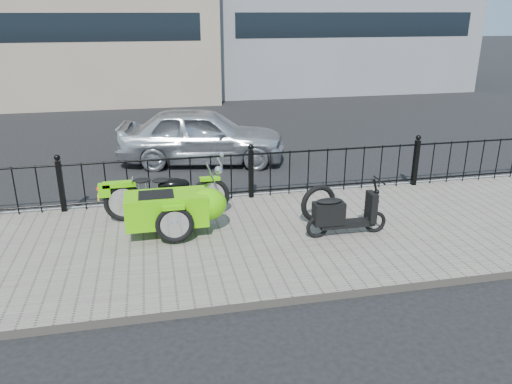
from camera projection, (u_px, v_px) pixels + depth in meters
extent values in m
plane|color=black|center=(266.00, 229.00, 8.69)|extent=(120.00, 120.00, 0.00)
cube|color=#696158|center=(273.00, 238.00, 8.21)|extent=(30.00, 3.80, 0.12)
cube|color=gray|center=(250.00, 197.00, 10.00)|extent=(30.00, 0.10, 0.12)
cylinder|color=black|center=(251.00, 154.00, 9.55)|extent=(14.00, 0.04, 0.04)
cylinder|color=black|center=(251.00, 191.00, 9.81)|extent=(14.00, 0.04, 0.04)
cube|color=black|center=(61.00, 186.00, 8.99)|extent=(0.09, 0.09, 0.96)
sphere|color=black|center=(57.00, 157.00, 8.81)|extent=(0.11, 0.11, 0.11)
cube|color=black|center=(251.00, 174.00, 9.68)|extent=(0.09, 0.09, 0.96)
sphere|color=black|center=(251.00, 147.00, 9.50)|extent=(0.11, 0.11, 0.11)
cube|color=black|center=(416.00, 163.00, 10.37)|extent=(0.09, 0.09, 0.96)
sphere|color=black|center=(418.00, 138.00, 10.18)|extent=(0.11, 0.11, 0.11)
cube|color=black|center=(23.00, 28.00, 17.52)|extent=(12.50, 0.06, 1.00)
cube|color=black|center=(358.00, 25.00, 21.00)|extent=(10.50, 0.06, 1.00)
torus|color=black|center=(210.00, 196.00, 8.90)|extent=(0.69, 0.09, 0.69)
torus|color=black|center=(124.00, 203.00, 8.60)|extent=(0.69, 0.09, 0.69)
torus|color=black|center=(175.00, 225.00, 7.71)|extent=(0.60, 0.08, 0.60)
cube|color=gray|center=(168.00, 198.00, 8.74)|extent=(0.34, 0.22, 0.24)
cylinder|color=black|center=(168.00, 202.00, 8.77)|extent=(1.40, 0.04, 0.04)
ellipsoid|color=black|center=(174.00, 185.00, 8.68)|extent=(0.54, 0.29, 0.26)
cylinder|color=silver|center=(220.00, 162.00, 8.72)|extent=(0.03, 0.56, 0.03)
cylinder|color=silver|center=(213.00, 180.00, 8.80)|extent=(0.25, 0.04, 0.59)
sphere|color=silver|center=(219.00, 170.00, 8.76)|extent=(0.15, 0.15, 0.15)
cube|color=#53C503|center=(210.00, 179.00, 8.78)|extent=(0.36, 0.12, 0.06)
cube|color=#53C503|center=(119.00, 184.00, 8.48)|extent=(0.55, 0.16, 0.08)
ellipsoid|color=black|center=(161.00, 180.00, 8.61)|extent=(0.31, 0.22, 0.08)
ellipsoid|color=black|center=(142.00, 180.00, 8.54)|extent=(0.31, 0.22, 0.08)
sphere|color=red|center=(98.00, 189.00, 8.43)|extent=(0.07, 0.07, 0.07)
cube|color=yellow|center=(99.00, 197.00, 8.58)|extent=(0.02, 0.14, 0.10)
cube|color=#53C503|center=(167.00, 209.00, 8.01)|extent=(1.30, 0.62, 0.50)
ellipsoid|color=#53C503|center=(207.00, 204.00, 8.13)|extent=(0.65, 0.60, 0.54)
cube|color=black|center=(156.00, 196.00, 7.90)|extent=(0.55, 0.43, 0.06)
cube|color=#53C503|center=(174.00, 207.00, 7.61)|extent=(0.34, 0.11, 0.06)
torus|color=black|center=(375.00, 222.00, 8.22)|extent=(0.37, 0.06, 0.37)
torus|color=black|center=(317.00, 227.00, 8.02)|extent=(0.37, 0.06, 0.37)
cube|color=black|center=(347.00, 224.00, 8.12)|extent=(0.91, 0.20, 0.09)
cube|color=black|center=(329.00, 213.00, 7.98)|extent=(0.50, 0.24, 0.36)
ellipsoid|color=black|center=(329.00, 201.00, 7.91)|extent=(0.43, 0.21, 0.08)
cube|color=black|center=(371.00, 207.00, 8.11)|extent=(0.11, 0.27, 0.50)
cylinder|color=black|center=(376.00, 191.00, 8.03)|extent=(0.14, 0.04, 0.41)
cylinder|color=black|center=(379.00, 180.00, 7.97)|extent=(0.03, 0.40, 0.03)
torus|color=black|center=(318.00, 203.00, 8.59)|extent=(0.68, 0.23, 0.67)
imported|color=silver|center=(202.00, 135.00, 12.25)|extent=(4.28, 2.35, 1.38)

